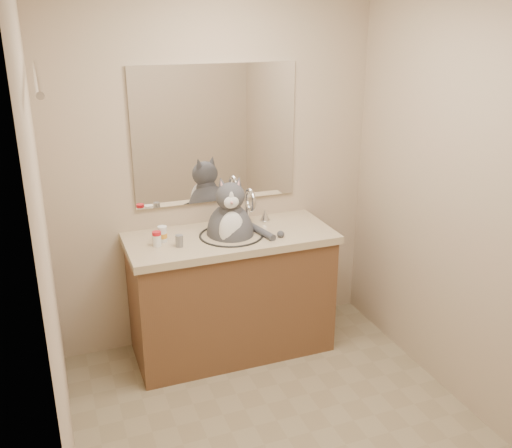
{
  "coord_description": "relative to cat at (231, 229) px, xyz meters",
  "views": [
    {
      "loc": [
        -1.06,
        -2.3,
        2.19
      ],
      "look_at": [
        0.06,
        0.65,
        1.02
      ],
      "focal_mm": 40.0,
      "sensor_mm": 36.0,
      "label": 1
    }
  ],
  "objects": [
    {
      "name": "pill_bottle_redcap",
      "position": [
        -0.49,
        -0.03,
        0.01
      ],
      "size": [
        0.06,
        0.06,
        0.09
      ],
      "rotation": [
        0.0,
        0.0,
        0.2
      ],
      "color": "white",
      "rests_on": "vanity"
    },
    {
      "name": "pill_bottle_orange",
      "position": [
        -0.44,
        0.04,
        0.01
      ],
      "size": [
        0.07,
        0.07,
        0.1
      ],
      "rotation": [
        0.0,
        0.0,
        0.29
      ],
      "color": "white",
      "rests_on": "vanity"
    },
    {
      "name": "grey_canister",
      "position": [
        -0.36,
        -0.08,
        0.0
      ],
      "size": [
        0.05,
        0.05,
        0.08
      ],
      "rotation": [
        0.0,
        0.0,
        0.1
      ],
      "color": "slate",
      "rests_on": "vanity"
    },
    {
      "name": "cat",
      "position": [
        0.0,
        0.0,
        0.0
      ],
      "size": [
        0.42,
        0.42,
        0.61
      ],
      "rotation": [
        0.0,
        0.0,
        -0.23
      ],
      "color": "#424247",
      "rests_on": "vanity"
    },
    {
      "name": "shower_curtain",
      "position": [
        -1.05,
        -0.87,
        0.15
      ],
      "size": [
        0.02,
        1.3,
        1.93
      ],
      "color": "beige",
      "rests_on": "ground"
    },
    {
      "name": "room",
      "position": [
        -0.0,
        -0.97,
        0.32
      ],
      "size": [
        2.22,
        2.52,
        2.42
      ],
      "color": "gray",
      "rests_on": "ground"
    },
    {
      "name": "mirror",
      "position": [
        -0.0,
        0.27,
        0.57
      ],
      "size": [
        1.1,
        0.02,
        0.9
      ],
      "primitive_type": "cube",
      "color": "white",
      "rests_on": "room"
    },
    {
      "name": "vanity",
      "position": [
        -0.0,
        -0.0,
        -0.44
      ],
      "size": [
        1.34,
        0.59,
        1.12
      ],
      "color": "brown",
      "rests_on": "ground"
    }
  ]
}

